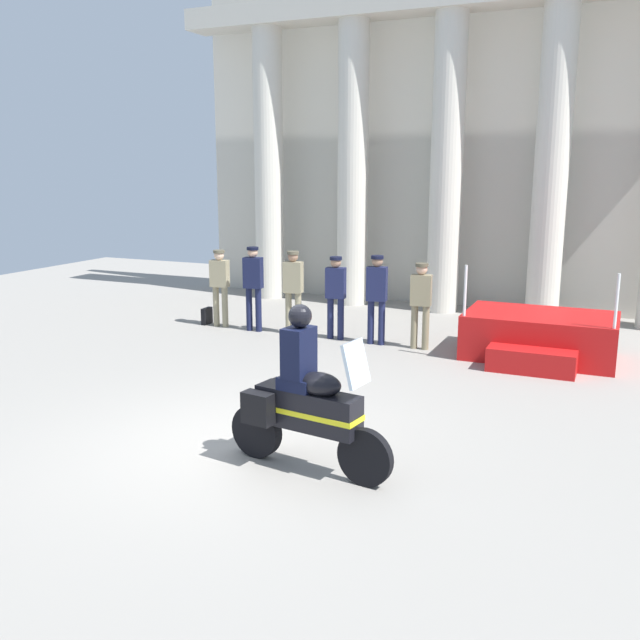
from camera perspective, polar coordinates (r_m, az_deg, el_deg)
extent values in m
plane|color=gray|center=(8.75, -7.11, -10.18)|extent=(28.00, 28.00, 0.00)
cube|color=beige|center=(17.49, 11.20, 14.32)|extent=(13.35, 0.30, 8.01)
cylinder|color=beige|center=(18.19, -4.22, 12.39)|extent=(0.74, 0.74, 6.72)
cylinder|color=beige|center=(17.23, 2.71, 12.41)|extent=(0.74, 0.74, 6.72)
cylinder|color=beige|center=(16.54, 10.34, 12.23)|extent=(0.74, 0.74, 6.72)
cylinder|color=beige|center=(16.14, 18.47, 11.81)|extent=(0.74, 0.74, 6.72)
cube|color=#B71414|center=(13.08, 17.58, -1.22)|extent=(2.60, 1.65, 0.80)
cube|color=#B71414|center=(12.08, 16.93, -3.24)|extent=(1.43, 0.50, 0.40)
cylinder|color=silver|center=(12.37, 11.82, 2.37)|extent=(0.05, 0.05, 0.90)
cylinder|color=silver|center=(12.11, 23.16, 1.42)|extent=(0.05, 0.05, 0.90)
cylinder|color=gray|center=(15.08, -8.51, 1.12)|extent=(0.13, 0.13, 0.87)
cylinder|color=gray|center=(14.97, -7.80, 1.06)|extent=(0.13, 0.13, 0.87)
cube|color=gray|center=(14.90, -8.24, 3.80)|extent=(0.41, 0.27, 0.57)
sphere|color=beige|center=(14.85, -8.29, 5.28)|extent=(0.21, 0.21, 0.21)
cylinder|color=brown|center=(14.84, -8.30, 5.58)|extent=(0.24, 0.24, 0.06)
cylinder|color=#141938|center=(14.59, -5.83, 0.90)|extent=(0.13, 0.13, 0.91)
cylinder|color=#141938|center=(14.48, -5.07, 0.83)|extent=(0.13, 0.13, 0.91)
cube|color=#141938|center=(14.40, -5.51, 3.88)|extent=(0.41, 0.27, 0.64)
sphere|color=tan|center=(14.34, -5.55, 5.55)|extent=(0.21, 0.21, 0.21)
cylinder|color=black|center=(14.33, -5.55, 5.86)|extent=(0.24, 0.24, 0.06)
cylinder|color=gray|center=(14.24, -2.59, 0.58)|extent=(0.13, 0.13, 0.87)
cylinder|color=gray|center=(14.15, -1.79, 0.51)|extent=(0.13, 0.13, 0.87)
cube|color=gray|center=(14.06, -2.22, 3.53)|extent=(0.41, 0.27, 0.63)
sphere|color=#997056|center=(14.00, -2.23, 5.22)|extent=(0.21, 0.21, 0.21)
cylinder|color=brown|center=(13.99, -2.24, 5.54)|extent=(0.24, 0.24, 0.06)
cylinder|color=#191E42|center=(13.84, 0.86, 0.16)|extent=(0.13, 0.13, 0.83)
cylinder|color=#191E42|center=(13.75, 1.71, 0.08)|extent=(0.13, 0.13, 0.83)
cube|color=#191E42|center=(13.66, 1.30, 3.06)|extent=(0.41, 0.27, 0.60)
sphere|color=#997056|center=(13.60, 1.31, 4.75)|extent=(0.21, 0.21, 0.21)
cylinder|color=black|center=(13.59, 1.31, 5.08)|extent=(0.24, 0.24, 0.06)
cylinder|color=#191E42|center=(13.45, 4.19, -0.17)|extent=(0.13, 0.13, 0.86)
cylinder|color=#191E42|center=(13.38, 5.08, -0.25)|extent=(0.13, 0.13, 0.86)
cube|color=#191E42|center=(13.27, 4.69, 2.97)|extent=(0.41, 0.27, 0.65)
sphere|color=#997056|center=(13.21, 4.72, 4.82)|extent=(0.21, 0.21, 0.21)
cylinder|color=black|center=(13.20, 4.73, 5.16)|extent=(0.24, 0.24, 0.06)
cylinder|color=#847A5B|center=(13.20, 7.74, -0.54)|extent=(0.13, 0.13, 0.83)
cylinder|color=#847A5B|center=(13.14, 8.66, -0.63)|extent=(0.13, 0.13, 0.83)
cube|color=#847A5B|center=(13.03, 8.29, 2.44)|extent=(0.41, 0.27, 0.58)
sphere|color=tan|center=(12.97, 8.35, 4.15)|extent=(0.21, 0.21, 0.21)
cylinder|color=#4F4937|center=(12.96, 8.36, 4.49)|extent=(0.24, 0.24, 0.06)
cylinder|color=black|center=(7.57, 3.72, -11.18)|extent=(0.65, 0.19, 0.64)
cylinder|color=black|center=(8.30, -5.21, -9.02)|extent=(0.65, 0.23, 0.64)
cube|color=black|center=(7.77, -0.98, -7.35)|extent=(1.27, 0.50, 0.44)
ellipsoid|color=black|center=(7.59, -0.04, -5.28)|extent=(0.56, 0.39, 0.26)
cube|color=yellow|center=(7.77, -0.98, -7.49)|extent=(1.29, 0.51, 0.06)
cube|color=silver|center=(7.28, 2.96, -3.60)|extent=(0.21, 0.42, 0.47)
cube|color=black|center=(8.23, -2.91, -6.20)|extent=(0.38, 0.23, 0.36)
cube|color=black|center=(7.84, -5.12, -7.21)|extent=(0.38, 0.23, 0.36)
cube|color=black|center=(7.74, -1.74, -5.17)|extent=(0.45, 0.39, 0.14)
cube|color=black|center=(7.64, -1.75, -2.66)|extent=(0.31, 0.39, 0.56)
sphere|color=black|center=(7.53, -1.65, 0.33)|extent=(0.26, 0.26, 0.26)
cube|color=black|center=(15.37, -9.26, 0.33)|extent=(0.10, 0.32, 0.36)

